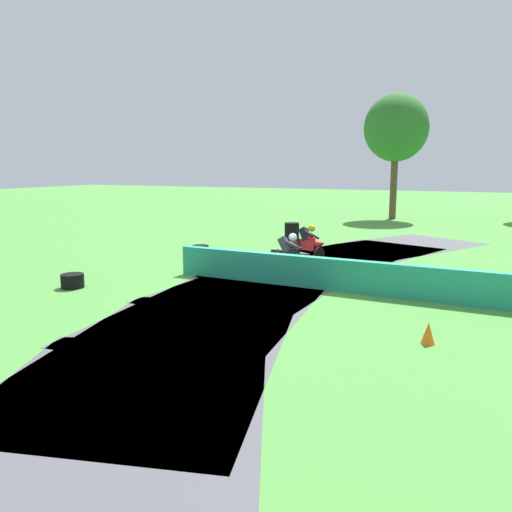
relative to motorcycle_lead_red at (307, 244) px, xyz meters
name	(u,v)px	position (x,y,z in m)	size (l,w,h in m)	color
ground_plane	(264,282)	(0.01, -3.93, -0.63)	(120.00, 120.00, 0.00)	#4C933D
track_asphalt	(293,285)	(0.93, -3.97, -0.63)	(8.53, 26.53, 0.01)	#515156
safety_barrier	(439,285)	(4.99, -4.17, -0.18)	(0.30, 15.68, 0.90)	#239375
motorcycle_lead_red	(307,244)	(0.00, 0.00, 0.00)	(1.74, 1.18, 1.42)	black
motorcycle_chase_black	(288,256)	(0.29, -2.68, 0.01)	(1.70, 0.88, 1.43)	black
tire_stack_near	(292,231)	(-2.42, 4.91, -0.23)	(0.68, 0.68, 0.80)	black
tire_stack_mid_a	(200,250)	(-4.14, -0.64, -0.43)	(0.63, 0.63, 0.40)	black
tire_stack_mid_b	(72,281)	(-4.72, -6.85, -0.43)	(0.65, 0.65, 0.40)	black
traffic_cone	(428,333)	(5.12, -7.63, -0.41)	(0.28, 0.28, 0.44)	orange
tree_far_left	(396,128)	(0.15, 16.77, 5.14)	(4.06, 4.06, 7.95)	brown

